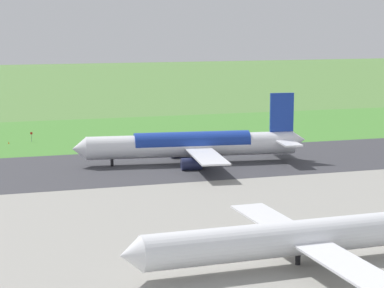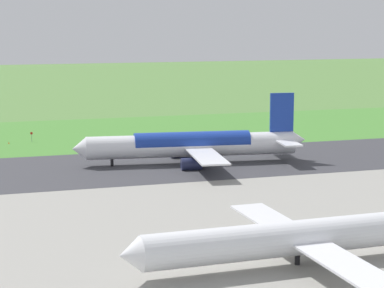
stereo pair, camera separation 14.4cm
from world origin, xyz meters
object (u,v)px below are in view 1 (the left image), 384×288
(airliner_main, at_px, (194,145))
(airliner_parked_mid, at_px, (300,237))
(no_stopping_sign, at_px, (31,136))
(traffic_cone_orange, at_px, (9,143))

(airliner_main, relative_size, airliner_parked_mid, 1.11)
(airliner_parked_mid, distance_m, no_stopping_sign, 116.88)
(airliner_main, height_order, airliner_parked_mid, airliner_main)
(airliner_main, xyz_separation_m, no_stopping_sign, (32.58, -41.53, -2.75))
(airliner_parked_mid, bearing_deg, airliner_main, -96.17)
(airliner_main, bearing_deg, traffic_cone_orange, -46.27)
(traffic_cone_orange, bearing_deg, airliner_main, 133.73)
(no_stopping_sign, bearing_deg, airliner_main, 128.11)
(no_stopping_sign, bearing_deg, airliner_parked_mid, 102.21)
(airliner_parked_mid, height_order, no_stopping_sign, airliner_parked_mid)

